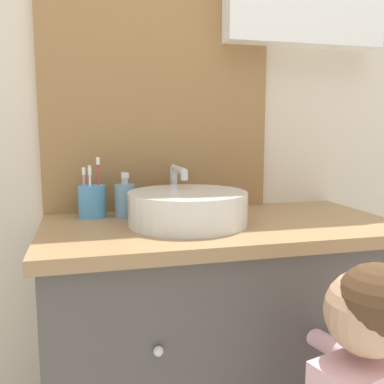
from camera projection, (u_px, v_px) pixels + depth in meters
name	position (u px, v px, depth m)	size (l,w,h in m)	color
wall_back	(202.00, 80.00, 1.47)	(3.20, 0.18, 2.50)	beige
vanity_counter	(219.00, 357.00, 1.31)	(1.03, 0.53, 0.86)	#4C4742
sink_basin	(188.00, 207.00, 1.22)	(0.34, 0.39, 0.16)	silver
toothbrush_holder	(92.00, 200.00, 1.32)	(0.08, 0.08, 0.19)	#4C93C6
soap_dispenser	(125.00, 200.00, 1.32)	(0.06, 0.06, 0.14)	#6B93B2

